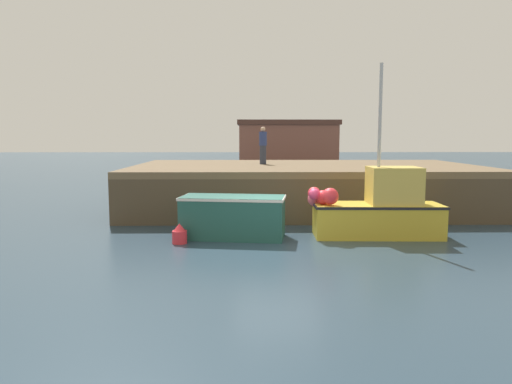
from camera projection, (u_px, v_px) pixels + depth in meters
ground at (277, 244)px, 14.32m from camera, size 120.00×160.00×0.10m
pier at (306, 173)px, 20.53m from camera, size 14.73×8.63×1.89m
fishing_boat_near_left at (233, 216)px, 14.93m from camera, size 3.35×1.81×1.30m
fishing_boat_near_right at (378, 209)px, 15.07m from camera, size 4.18×1.54×5.33m
rowboat at (374, 223)px, 16.29m from camera, size 1.64×1.32×0.48m
dockworker at (263, 145)px, 21.51m from camera, size 0.34×0.34×1.66m
warehouse at (287, 143)px, 52.38m from camera, size 10.62×6.71×4.79m
mooring_buoy_foreground at (180, 234)px, 14.18m from camera, size 0.44×0.44×0.60m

